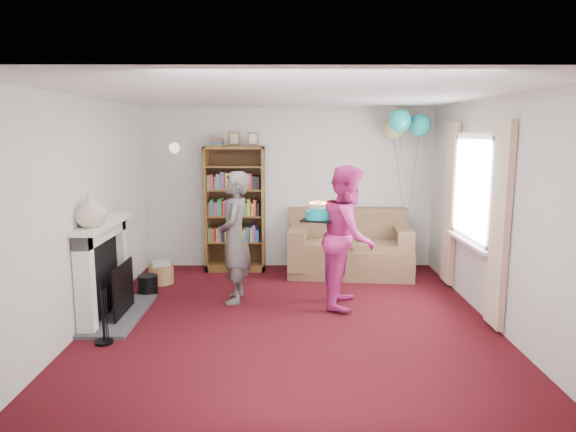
{
  "coord_description": "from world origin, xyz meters",
  "views": [
    {
      "loc": [
        -0.06,
        -5.51,
        2.12
      ],
      "look_at": [
        -0.03,
        0.6,
        1.12
      ],
      "focal_mm": 32.0,
      "sensor_mm": 36.0,
      "label": 1
    }
  ],
  "objects_px": {
    "person_magenta": "(348,236)",
    "sofa": "(350,250)",
    "person_striped": "(235,237)",
    "bookcase": "(235,210)",
    "birthday_cake": "(318,215)"
  },
  "relations": [
    {
      "from": "sofa",
      "to": "person_striped",
      "type": "bearing_deg",
      "value": -134.58
    },
    {
      "from": "bookcase",
      "to": "sofa",
      "type": "xyz_separation_m",
      "value": [
        1.75,
        -0.23,
        -0.58
      ]
    },
    {
      "from": "bookcase",
      "to": "birthday_cake",
      "type": "relative_size",
      "value": 5.84
    },
    {
      "from": "sofa",
      "to": "person_magenta",
      "type": "bearing_deg",
      "value": -92.29
    },
    {
      "from": "person_magenta",
      "to": "sofa",
      "type": "bearing_deg",
      "value": 4.28
    },
    {
      "from": "person_magenta",
      "to": "birthday_cake",
      "type": "xyz_separation_m",
      "value": [
        -0.37,
        -0.01,
        0.26
      ]
    },
    {
      "from": "bookcase",
      "to": "person_magenta",
      "type": "distance_m",
      "value": 2.29
    },
    {
      "from": "person_striped",
      "to": "person_magenta",
      "type": "bearing_deg",
      "value": 84.62
    },
    {
      "from": "person_striped",
      "to": "person_magenta",
      "type": "height_order",
      "value": "person_magenta"
    },
    {
      "from": "person_magenta",
      "to": "birthday_cake",
      "type": "distance_m",
      "value": 0.46
    },
    {
      "from": "person_striped",
      "to": "birthday_cake",
      "type": "bearing_deg",
      "value": 82.09
    },
    {
      "from": "sofa",
      "to": "person_magenta",
      "type": "relative_size",
      "value": 1.04
    },
    {
      "from": "person_magenta",
      "to": "birthday_cake",
      "type": "height_order",
      "value": "person_magenta"
    },
    {
      "from": "sofa",
      "to": "birthday_cake",
      "type": "distance_m",
      "value": 1.76
    },
    {
      "from": "person_striped",
      "to": "bookcase",
      "type": "bearing_deg",
      "value": -174.7
    }
  ]
}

